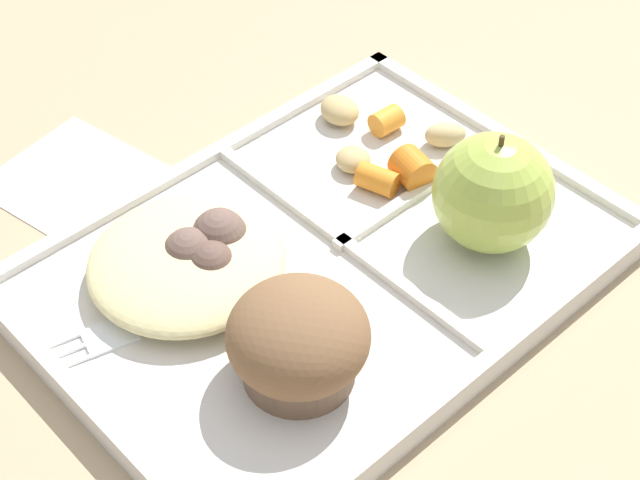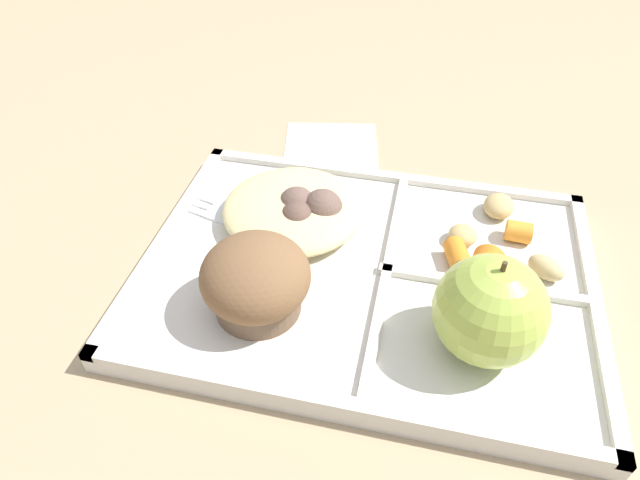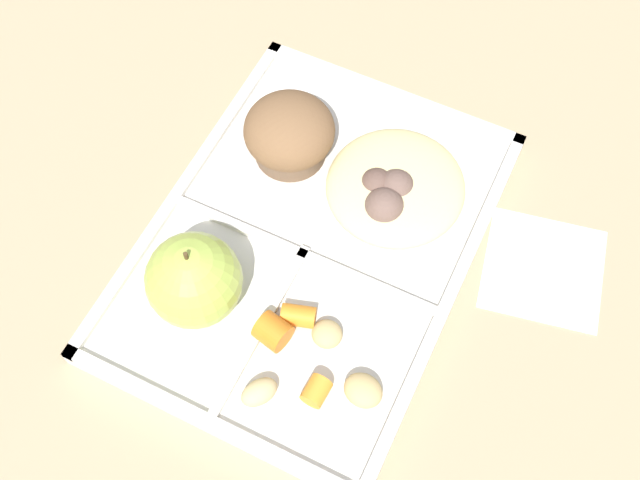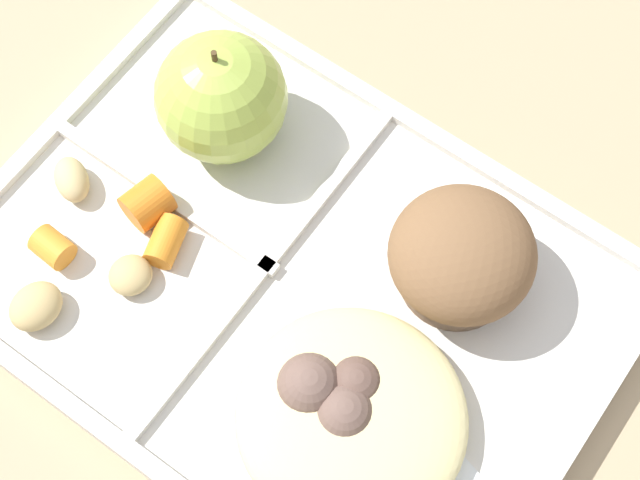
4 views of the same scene
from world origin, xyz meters
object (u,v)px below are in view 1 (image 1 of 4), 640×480
lunch_tray (325,264)px  plastic_fork (142,323)px  bran_muffin (298,341)px  green_apple (493,193)px

lunch_tray → plastic_fork: size_ratio=2.81×
lunch_tray → plastic_fork: bearing=-15.8°
lunch_tray → bran_muffin: 0.11m
lunch_tray → plastic_fork: 0.13m
green_apple → plastic_fork: (0.23, -0.10, -0.04)m
bran_muffin → plastic_fork: 0.11m
bran_muffin → lunch_tray: bearing=-142.4°
bran_muffin → plastic_fork: bearing=-64.0°
lunch_tray → green_apple: size_ratio=4.31×
green_apple → plastic_fork: green_apple is taller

